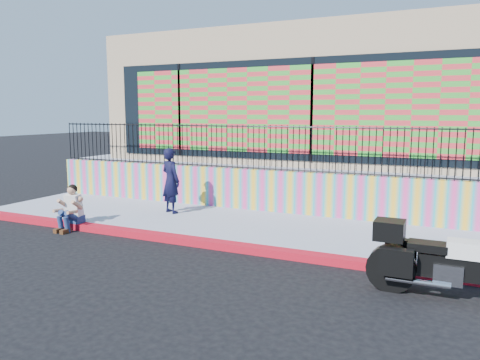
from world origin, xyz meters
The scene contains 10 objects.
ground centered at (0.00, 0.00, 0.00)m, with size 90.00×90.00×0.00m, color black.
red_curb centered at (0.00, 0.00, 0.07)m, with size 16.00×0.30×0.15m, color #9E0B16.
sidewalk centered at (0.00, 1.65, 0.07)m, with size 16.00×3.00×0.15m, color #9298B0.
mural_wall centered at (0.00, 3.25, 0.70)m, with size 16.00×0.20×1.10m, color #EC3E91.
metal_fence centered at (0.00, 3.25, 1.85)m, with size 15.80×0.04×1.20m, color black, non-canonical shape.
elevated_platform centered at (0.00, 8.35, 0.62)m, with size 16.00×10.00×1.25m, color #9298B0.
storefront_building centered at (0.00, 8.13, 3.25)m, with size 14.00×8.06×4.00m.
police_motorcycle centered at (3.64, -0.89, 0.63)m, with size 2.42×0.80×1.50m.
police_officer centered at (-3.13, 1.93, 1.01)m, with size 0.63×0.41×1.72m, color black.
seated_man centered at (-4.60, -0.19, 0.45)m, with size 0.54×0.71×1.06m.
Camera 1 is at (3.65, -8.29, 2.78)m, focal length 35.00 mm.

